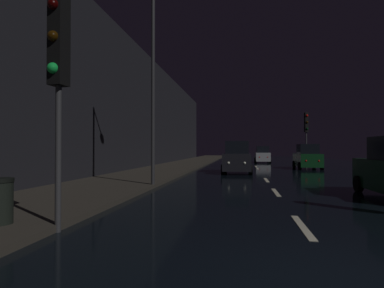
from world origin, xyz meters
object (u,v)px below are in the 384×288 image
(streetlamp_overhead, at_px, (162,59))
(car_distant_taillights, at_px, (262,155))
(traffic_light_far_right, at_px, (306,127))
(traffic_light_near_left, at_px, (58,57))
(car_parked_right_far, at_px, (307,158))
(car_approaching_headlights, at_px, (237,158))

(streetlamp_overhead, relative_size, car_distant_taillights, 2.20)
(traffic_light_far_right, xyz_separation_m, car_distant_taillights, (-3.75, 6.54, -2.87))
(streetlamp_overhead, height_order, car_distant_taillights, streetlamp_overhead)
(traffic_light_near_left, xyz_separation_m, traffic_light_far_right, (9.81, 26.12, 0.24))
(streetlamp_overhead, height_order, car_parked_right_far, streetlamp_overhead)
(traffic_light_far_right, bearing_deg, car_parked_right_far, -22.66)
(traffic_light_far_right, xyz_separation_m, car_parked_right_far, (-0.80, -4.52, -2.83))
(car_approaching_headlights, relative_size, car_distant_taillights, 1.12)
(car_approaching_headlights, distance_m, car_parked_right_far, 7.76)
(traffic_light_near_left, height_order, car_parked_right_far, traffic_light_near_left)
(traffic_light_near_left, distance_m, streetlamp_overhead, 7.59)
(traffic_light_near_left, height_order, streetlamp_overhead, streetlamp_overhead)
(streetlamp_overhead, distance_m, car_parked_right_far, 17.33)
(traffic_light_near_left, distance_m, car_parked_right_far, 23.54)
(traffic_light_far_right, distance_m, streetlamp_overhead, 21.13)
(traffic_light_far_right, distance_m, car_distant_taillights, 8.07)
(car_distant_taillights, height_order, car_parked_right_far, car_parked_right_far)
(car_parked_right_far, bearing_deg, car_distant_taillights, 14.91)
(traffic_light_far_right, xyz_separation_m, car_approaching_headlights, (-6.47, -9.82, -2.77))
(car_approaching_headlights, xyz_separation_m, car_distant_taillights, (2.72, 16.36, -0.11))
(streetlamp_overhead, bearing_deg, car_distant_taillights, 77.21)
(traffic_light_far_right, height_order, car_distant_taillights, traffic_light_far_right)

